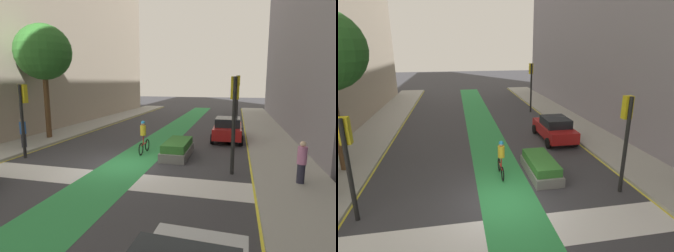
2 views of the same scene
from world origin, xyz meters
TOP-DOWN VIEW (x-y plane):
  - ground_plane at (0.00, 0.00)m, footprint 120.00×120.00m
  - bike_lane_paint at (0.23, 0.00)m, footprint 2.40×60.00m
  - crosswalk_band at (0.00, -2.00)m, footprint 12.00×1.80m
  - curb_stripe_left at (-6.00, 0.00)m, footprint 0.16×60.00m
  - sidewalk_right at (7.50, 0.00)m, footprint 3.00×60.00m
  - curb_stripe_right at (6.00, 0.00)m, footprint 0.16×60.00m
  - traffic_signal_near_right at (5.13, 0.00)m, footprint 0.35×0.52m
  - traffic_signal_near_left at (-5.45, -0.08)m, footprint 0.35×0.52m
  - traffic_signal_far_right at (5.29, 15.01)m, footprint 0.35×0.52m
  - car_red_right_far at (4.70, 6.92)m, footprint 2.03×4.20m
  - cyclist_in_lane at (0.27, 2.23)m, footprint 0.32×1.73m
  - median_planter at (2.23, 2.12)m, footprint 1.31×3.09m

SIDE VIEW (x-z plane):
  - ground_plane at x=0.00m, z-range 0.00..0.00m
  - crosswalk_band at x=0.00m, z-range 0.00..0.01m
  - bike_lane_paint at x=0.23m, z-range 0.00..0.01m
  - curb_stripe_left at x=-6.00m, z-range 0.00..0.01m
  - curb_stripe_right at x=6.00m, z-range 0.00..0.01m
  - sidewalk_right at x=7.50m, z-range 0.00..0.15m
  - median_planter at x=2.23m, z-range -0.02..0.83m
  - car_red_right_far at x=4.70m, z-range 0.02..1.59m
  - cyclist_in_lane at x=0.27m, z-range 0.04..1.90m
  - traffic_signal_near_left at x=-5.45m, z-range 0.78..4.61m
  - traffic_signal_near_right at x=5.13m, z-range 0.84..5.02m
  - traffic_signal_far_right at x=5.29m, z-range 0.90..5.45m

